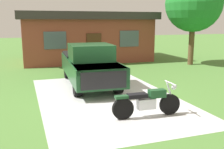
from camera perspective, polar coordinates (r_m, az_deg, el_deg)
The scene contains 6 objects.
ground_plane at distance 10.25m, azimuth -1.05°, elevation -4.98°, with size 80.00×80.00×0.00m, color #4D7C35.
driveway_pad at distance 10.25m, azimuth -1.05°, elevation -4.97°, with size 5.11×8.07×0.01m, color silver.
motorcycle at distance 8.20m, azimuth 7.65°, elevation -5.88°, with size 2.21×0.70×1.09m.
pickup_truck at distance 12.24m, azimuth -4.97°, elevation 2.26°, with size 2.31×5.72×1.90m.
shade_tree at distance 18.55m, azimuth 17.18°, elevation 14.35°, with size 3.68×3.68×5.85m.
neighbor_house at distance 20.06m, azimuth -5.80°, elevation 8.24°, with size 9.60×5.60×3.50m.
Camera 1 is at (-3.00, -9.36, 2.91)m, focal length 42.48 mm.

